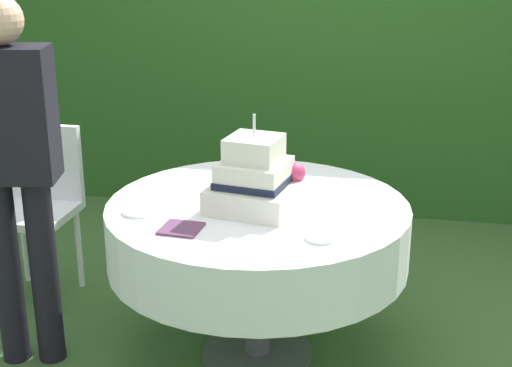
{
  "coord_description": "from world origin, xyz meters",
  "views": [
    {
      "loc": [
        0.54,
        -2.86,
        1.83
      ],
      "look_at": [
        -0.0,
        -0.02,
        0.83
      ],
      "focal_mm": 51.54,
      "sensor_mm": 36.0,
      "label": 1
    }
  ],
  "objects_px": {
    "serving_plate_near": "(139,212)",
    "serving_plate_left": "(320,238)",
    "napkin_stack": "(181,229)",
    "serving_plate_far": "(234,177)",
    "wedding_cake": "(255,180)",
    "standing_person": "(13,161)",
    "serving_plate_right": "(285,170)",
    "garden_chair": "(39,195)",
    "cake_table": "(258,233)"
  },
  "relations": [
    {
      "from": "garden_chair",
      "to": "cake_table",
      "type": "bearing_deg",
      "value": -18.63
    },
    {
      "from": "serving_plate_far",
      "to": "standing_person",
      "type": "height_order",
      "value": "standing_person"
    },
    {
      "from": "cake_table",
      "to": "serving_plate_left",
      "type": "bearing_deg",
      "value": -47.33
    },
    {
      "from": "serving_plate_right",
      "to": "napkin_stack",
      "type": "height_order",
      "value": "serving_plate_right"
    },
    {
      "from": "serving_plate_near",
      "to": "serving_plate_left",
      "type": "distance_m",
      "value": 0.77
    },
    {
      "from": "cake_table",
      "to": "garden_chair",
      "type": "xyz_separation_m",
      "value": [
        -1.22,
        0.41,
        -0.06
      ]
    },
    {
      "from": "serving_plate_near",
      "to": "garden_chair",
      "type": "distance_m",
      "value": 0.99
    },
    {
      "from": "serving_plate_left",
      "to": "wedding_cake",
      "type": "bearing_deg",
      "value": 137.02
    },
    {
      "from": "serving_plate_left",
      "to": "napkin_stack",
      "type": "xyz_separation_m",
      "value": [
        -0.54,
        -0.01,
        -0.0
      ]
    },
    {
      "from": "serving_plate_far",
      "to": "garden_chair",
      "type": "relative_size",
      "value": 0.13
    },
    {
      "from": "cake_table",
      "to": "napkin_stack",
      "type": "xyz_separation_m",
      "value": [
        -0.24,
        -0.33,
        0.14
      ]
    },
    {
      "from": "serving_plate_far",
      "to": "serving_plate_left",
      "type": "height_order",
      "value": "same"
    },
    {
      "from": "serving_plate_near",
      "to": "napkin_stack",
      "type": "relative_size",
      "value": 0.91
    },
    {
      "from": "standing_person",
      "to": "napkin_stack",
      "type": "bearing_deg",
      "value": -9.13
    },
    {
      "from": "serving_plate_far",
      "to": "serving_plate_left",
      "type": "distance_m",
      "value": 0.8
    },
    {
      "from": "serving_plate_left",
      "to": "standing_person",
      "type": "bearing_deg",
      "value": 175.0
    },
    {
      "from": "cake_table",
      "to": "wedding_cake",
      "type": "height_order",
      "value": "wedding_cake"
    },
    {
      "from": "cake_table",
      "to": "serving_plate_far",
      "type": "xyz_separation_m",
      "value": [
        -0.17,
        0.32,
        0.14
      ]
    },
    {
      "from": "serving_plate_left",
      "to": "napkin_stack",
      "type": "distance_m",
      "value": 0.54
    },
    {
      "from": "serving_plate_right",
      "to": "serving_plate_near",
      "type": "bearing_deg",
      "value": -127.79
    },
    {
      "from": "napkin_stack",
      "to": "garden_chair",
      "type": "relative_size",
      "value": 0.17
    },
    {
      "from": "serving_plate_near",
      "to": "standing_person",
      "type": "distance_m",
      "value": 0.56
    },
    {
      "from": "cake_table",
      "to": "serving_plate_left",
      "type": "height_order",
      "value": "serving_plate_left"
    },
    {
      "from": "serving_plate_far",
      "to": "serving_plate_left",
      "type": "xyz_separation_m",
      "value": [
        0.47,
        -0.64,
        0.0
      ]
    },
    {
      "from": "wedding_cake",
      "to": "garden_chair",
      "type": "xyz_separation_m",
      "value": [
        -1.22,
        0.46,
        -0.31
      ]
    },
    {
      "from": "napkin_stack",
      "to": "wedding_cake",
      "type": "bearing_deg",
      "value": 50.49
    },
    {
      "from": "serving_plate_near",
      "to": "serving_plate_right",
      "type": "bearing_deg",
      "value": 52.21
    },
    {
      "from": "serving_plate_far",
      "to": "standing_person",
      "type": "xyz_separation_m",
      "value": [
        -0.81,
        -0.53,
        0.19
      ]
    },
    {
      "from": "serving_plate_right",
      "to": "garden_chair",
      "type": "bearing_deg",
      "value": -177.78
    },
    {
      "from": "wedding_cake",
      "to": "napkin_stack",
      "type": "height_order",
      "value": "wedding_cake"
    },
    {
      "from": "serving_plate_far",
      "to": "serving_plate_right",
      "type": "distance_m",
      "value": 0.26
    },
    {
      "from": "wedding_cake",
      "to": "serving_plate_left",
      "type": "bearing_deg",
      "value": -42.98
    },
    {
      "from": "cake_table",
      "to": "standing_person",
      "type": "relative_size",
      "value": 0.8
    },
    {
      "from": "serving_plate_near",
      "to": "garden_chair",
      "type": "relative_size",
      "value": 0.15
    },
    {
      "from": "garden_chair",
      "to": "standing_person",
      "type": "distance_m",
      "value": 0.78
    },
    {
      "from": "serving_plate_far",
      "to": "wedding_cake",
      "type": "bearing_deg",
      "value": -64.56
    },
    {
      "from": "standing_person",
      "to": "wedding_cake",
      "type": "bearing_deg",
      "value": 9.78
    },
    {
      "from": "cake_table",
      "to": "standing_person",
      "type": "distance_m",
      "value": 1.06
    },
    {
      "from": "serving_plate_near",
      "to": "serving_plate_left",
      "type": "xyz_separation_m",
      "value": [
        0.76,
        -0.13,
        0.0
      ]
    },
    {
      "from": "wedding_cake",
      "to": "napkin_stack",
      "type": "distance_m",
      "value": 0.39
    },
    {
      "from": "serving_plate_near",
      "to": "serving_plate_far",
      "type": "xyz_separation_m",
      "value": [
        0.29,
        0.51,
        0.0
      ]
    },
    {
      "from": "serving_plate_far",
      "to": "napkin_stack",
      "type": "xyz_separation_m",
      "value": [
        -0.07,
        -0.65,
        -0.0
      ]
    },
    {
      "from": "serving_plate_far",
      "to": "garden_chair",
      "type": "distance_m",
      "value": 1.07
    },
    {
      "from": "napkin_stack",
      "to": "garden_chair",
      "type": "height_order",
      "value": "garden_chair"
    },
    {
      "from": "cake_table",
      "to": "napkin_stack",
      "type": "distance_m",
      "value": 0.43
    },
    {
      "from": "serving_plate_left",
      "to": "standing_person",
      "type": "distance_m",
      "value": 1.3
    },
    {
      "from": "serving_plate_far",
      "to": "garden_chair",
      "type": "xyz_separation_m",
      "value": [
        -1.05,
        0.09,
        -0.2
      ]
    },
    {
      "from": "serving_plate_right",
      "to": "garden_chair",
      "type": "relative_size",
      "value": 0.15
    },
    {
      "from": "serving_plate_left",
      "to": "serving_plate_right",
      "type": "relative_size",
      "value": 0.88
    },
    {
      "from": "wedding_cake",
      "to": "napkin_stack",
      "type": "relative_size",
      "value": 2.66
    }
  ]
}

